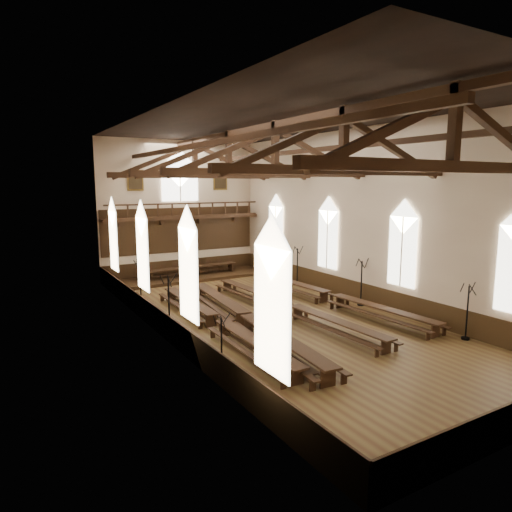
{
  "coord_description": "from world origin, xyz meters",
  "views": [
    {
      "loc": [
        -12.41,
        -19.21,
        6.9
      ],
      "look_at": [
        -0.21,
        1.5,
        3.05
      ],
      "focal_mm": 32.0,
      "sensor_mm": 36.0,
      "label": 1
    }
  ],
  "objects_px": {
    "refectory_row_a": "(218,321)",
    "candelabrum_left_mid": "(169,316)",
    "refectory_row_b": "(247,317)",
    "candelabrum_right_near": "(466,322)",
    "high_table": "(191,268)",
    "dais": "(191,277)",
    "candelabrum_left_near": "(222,357)",
    "candelabrum_right_far": "(297,273)",
    "refectory_row_d": "(332,296)",
    "candelabrum_left_far": "(141,295)",
    "refectory_row_c": "(288,306)",
    "candelabrum_right_mid": "(361,291)"
  },
  "relations": [
    {
      "from": "refectory_row_a",
      "to": "candelabrum_left_mid",
      "type": "xyz_separation_m",
      "value": [
        -2.06,
        0.84,
        0.35
      ]
    },
    {
      "from": "refectory_row_b",
      "to": "candelabrum_right_near",
      "type": "xyz_separation_m",
      "value": [
        7.68,
        -6.27,
        0.23
      ]
    },
    {
      "from": "refectory_row_a",
      "to": "high_table",
      "type": "bearing_deg",
      "value": 73.32
    },
    {
      "from": "refectory_row_b",
      "to": "high_table",
      "type": "xyz_separation_m",
      "value": [
        2.21,
        12.27,
        0.23
      ]
    },
    {
      "from": "dais",
      "to": "candelabrum_left_near",
      "type": "height_order",
      "value": "candelabrum_left_near"
    },
    {
      "from": "candelabrum_right_near",
      "to": "candelabrum_left_near",
      "type": "bearing_deg",
      "value": 169.66
    },
    {
      "from": "candelabrum_right_far",
      "to": "refectory_row_b",
      "type": "bearing_deg",
      "value": -139.34
    },
    {
      "from": "refectory_row_d",
      "to": "candelabrum_left_far",
      "type": "height_order",
      "value": "candelabrum_left_far"
    },
    {
      "from": "dais",
      "to": "candelabrum_left_mid",
      "type": "height_order",
      "value": "candelabrum_left_mid"
    },
    {
      "from": "candelabrum_left_near",
      "to": "dais",
      "type": "bearing_deg",
      "value": 71.17
    },
    {
      "from": "refectory_row_b",
      "to": "high_table",
      "type": "distance_m",
      "value": 12.47
    },
    {
      "from": "refectory_row_b",
      "to": "refectory_row_c",
      "type": "xyz_separation_m",
      "value": [
        3.01,
        0.87,
        -0.06
      ]
    },
    {
      "from": "candelabrum_right_mid",
      "to": "candelabrum_left_mid",
      "type": "bearing_deg",
      "value": 175.81
    },
    {
      "from": "candelabrum_left_far",
      "to": "candelabrum_right_mid",
      "type": "xyz_separation_m",
      "value": [
        11.1,
        -5.29,
        -0.04
      ]
    },
    {
      "from": "refectory_row_c",
      "to": "candelabrum_left_near",
      "type": "relative_size",
      "value": 6.01
    },
    {
      "from": "candelabrum_left_near",
      "to": "refectory_row_c",
      "type": "bearing_deg",
      "value": 38.5
    },
    {
      "from": "refectory_row_b",
      "to": "refectory_row_d",
      "type": "relative_size",
      "value": 1.03
    },
    {
      "from": "refectory_row_d",
      "to": "candelabrum_left_far",
      "type": "distance_m",
      "value": 10.67
    },
    {
      "from": "refectory_row_b",
      "to": "candelabrum_left_near",
      "type": "bearing_deg",
      "value": -128.82
    },
    {
      "from": "candelabrum_left_mid",
      "to": "candelabrum_left_far",
      "type": "height_order",
      "value": "candelabrum_left_far"
    },
    {
      "from": "dais",
      "to": "candelabrum_right_far",
      "type": "relative_size",
      "value": 4.27
    },
    {
      "from": "candelabrum_right_near",
      "to": "candelabrum_right_far",
      "type": "relative_size",
      "value": 0.97
    },
    {
      "from": "refectory_row_d",
      "to": "candelabrum_right_mid",
      "type": "height_order",
      "value": "candelabrum_right_mid"
    },
    {
      "from": "high_table",
      "to": "candelabrum_left_far",
      "type": "bearing_deg",
      "value": -130.5
    },
    {
      "from": "candelabrum_left_near",
      "to": "candelabrum_left_far",
      "type": "bearing_deg",
      "value": 90.0
    },
    {
      "from": "refectory_row_c",
      "to": "refectory_row_d",
      "type": "xyz_separation_m",
      "value": [
        3.29,
        0.43,
        0.02
      ]
    },
    {
      "from": "candelabrum_right_mid",
      "to": "refectory_row_b",
      "type": "bearing_deg",
      "value": -177.1
    },
    {
      "from": "refectory_row_c",
      "to": "refectory_row_d",
      "type": "relative_size",
      "value": 0.98
    },
    {
      "from": "refectory_row_a",
      "to": "high_table",
      "type": "height_order",
      "value": "high_table"
    },
    {
      "from": "candelabrum_left_near",
      "to": "candelabrum_right_mid",
      "type": "bearing_deg",
      "value": 22.68
    },
    {
      "from": "refectory_row_b",
      "to": "candelabrum_right_mid",
      "type": "distance_m",
      "value": 7.7
    },
    {
      "from": "candelabrum_left_near",
      "to": "refectory_row_d",
      "type": "bearing_deg",
      "value": 29.7
    },
    {
      "from": "candelabrum_right_near",
      "to": "candelabrum_right_mid",
      "type": "xyz_separation_m",
      "value": [
        -0.0,
        6.66,
        0.04
      ]
    },
    {
      "from": "dais",
      "to": "candelabrum_right_near",
      "type": "distance_m",
      "value": 19.35
    },
    {
      "from": "high_table",
      "to": "candelabrum_right_mid",
      "type": "relative_size",
      "value": 2.66
    },
    {
      "from": "candelabrum_left_mid",
      "to": "candelabrum_right_mid",
      "type": "xyz_separation_m",
      "value": [
        11.1,
        -0.81,
        -0.03
      ]
    },
    {
      "from": "refectory_row_b",
      "to": "candelabrum_right_mid",
      "type": "height_order",
      "value": "candelabrum_right_mid"
    },
    {
      "from": "refectory_row_a",
      "to": "refectory_row_d",
      "type": "xyz_separation_m",
      "value": [
        7.65,
        0.93,
        0.02
      ]
    },
    {
      "from": "candelabrum_left_near",
      "to": "candelabrum_right_mid",
      "type": "xyz_separation_m",
      "value": [
        11.1,
        4.64,
        0.12
      ]
    },
    {
      "from": "refectory_row_b",
      "to": "candelabrum_left_mid",
      "type": "distance_m",
      "value": 3.64
    },
    {
      "from": "refectory_row_b",
      "to": "candelabrum_right_near",
      "type": "relative_size",
      "value": 5.68
    },
    {
      "from": "refectory_row_a",
      "to": "candelabrum_left_near",
      "type": "bearing_deg",
      "value": -114.1
    },
    {
      "from": "candelabrum_right_near",
      "to": "candelabrum_right_mid",
      "type": "bearing_deg",
      "value": 90.0
    },
    {
      "from": "candelabrum_left_near",
      "to": "candelabrum_left_mid",
      "type": "bearing_deg",
      "value": 90.0
    },
    {
      "from": "dais",
      "to": "candelabrum_left_far",
      "type": "relative_size",
      "value": 3.98
    },
    {
      "from": "high_table",
      "to": "refectory_row_c",
      "type": "bearing_deg",
      "value": -86.01
    },
    {
      "from": "dais",
      "to": "candelabrum_right_far",
      "type": "bearing_deg",
      "value": -46.07
    },
    {
      "from": "refectory_row_b",
      "to": "refectory_row_c",
      "type": "distance_m",
      "value": 3.13
    },
    {
      "from": "candelabrum_left_near",
      "to": "candelabrum_left_far",
      "type": "height_order",
      "value": "candelabrum_left_far"
    },
    {
      "from": "candelabrum_right_near",
      "to": "candelabrum_right_far",
      "type": "distance_m",
      "value": 12.87
    }
  ]
}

